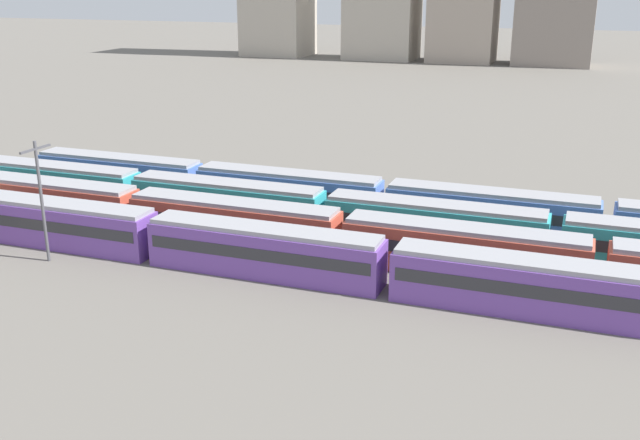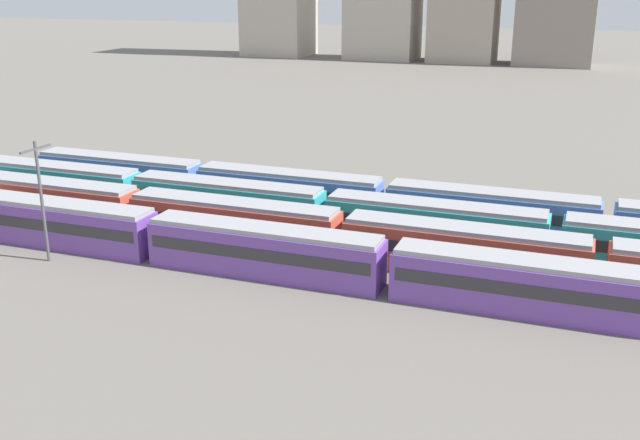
{
  "view_description": "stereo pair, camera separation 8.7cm",
  "coord_description": "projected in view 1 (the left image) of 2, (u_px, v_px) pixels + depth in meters",
  "views": [
    {
      "loc": [
        35.84,
        -46.05,
        20.84
      ],
      "look_at": [
        16.04,
        7.8,
        2.04
      ],
      "focal_mm": 41.13,
      "sensor_mm": 36.0,
      "label": 1
    },
    {
      "loc": [
        35.93,
        -46.02,
        20.84
      ],
      "look_at": [
        16.04,
        7.8,
        2.04
      ],
      "focal_mm": 41.13,
      "sensor_mm": 36.0,
      "label": 2
    }
  ],
  "objects": [
    {
      "name": "ground_plane",
      "position": [
        154.0,
        222.0,
        66.27
      ],
      "size": [
        600.0,
        600.0,
        0.0
      ],
      "primitive_type": "plane",
      "color": "#666059"
    },
    {
      "name": "train_track_0",
      "position": [
        264.0,
        250.0,
        53.95
      ],
      "size": [
        55.8,
        3.06,
        3.75
      ],
      "color": "#6B429E",
      "rests_on": "ground_plane"
    },
    {
      "name": "train_track_1",
      "position": [
        464.0,
        250.0,
        54.07
      ],
      "size": [
        93.6,
        3.06,
        3.75
      ],
      "color": "#BC4C38",
      "rests_on": "ground_plane"
    },
    {
      "name": "train_track_2",
      "position": [
        326.0,
        212.0,
        62.88
      ],
      "size": [
        74.7,
        3.06,
        3.75
      ],
      "color": "teal",
      "rests_on": "ground_plane"
    },
    {
      "name": "train_track_3",
      "position": [
        607.0,
        223.0,
        60.07
      ],
      "size": [
        112.5,
        3.06,
        3.75
      ],
      "color": "#4C70BC",
      "rests_on": "ground_plane"
    },
    {
      "name": "catenary_pole_2",
      "position": [
        41.0,
        196.0,
        55.54
      ],
      "size": [
        0.24,
        3.2,
        9.52
      ],
      "color": "#4C4C51",
      "rests_on": "ground_plane"
    }
  ]
}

